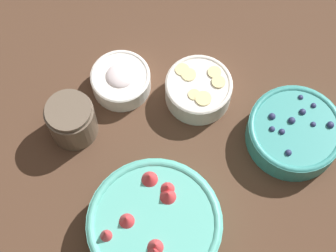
% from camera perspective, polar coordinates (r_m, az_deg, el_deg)
% --- Properties ---
extents(ground_plane, '(4.00, 4.00, 0.00)m').
position_cam_1_polar(ground_plane, '(1.09, 0.19, -4.26)').
color(ground_plane, '#4C3323').
extents(bowl_strawberries, '(0.24, 0.24, 0.09)m').
position_cam_1_polar(bowl_strawberries, '(1.01, -1.37, -10.09)').
color(bowl_strawberries, '#56B7A8').
rests_on(bowl_strawberries, ground_plane).
extents(bowl_blueberries, '(0.18, 0.18, 0.06)m').
position_cam_1_polar(bowl_blueberries, '(1.11, 12.72, -0.57)').
color(bowl_blueberries, teal).
rests_on(bowl_blueberries, ground_plane).
extents(bowl_bananas, '(0.13, 0.13, 0.06)m').
position_cam_1_polar(bowl_bananas, '(1.13, 3.12, 3.80)').
color(bowl_bananas, silver).
rests_on(bowl_bananas, ground_plane).
extents(bowl_cream, '(0.12, 0.12, 0.06)m').
position_cam_1_polar(bowl_cream, '(1.15, -4.81, 4.73)').
color(bowl_cream, white).
rests_on(bowl_cream, ground_plane).
extents(jar_chocolate, '(0.10, 0.10, 0.09)m').
position_cam_1_polar(jar_chocolate, '(1.10, -9.76, 0.54)').
color(jar_chocolate, brown).
rests_on(jar_chocolate, ground_plane).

